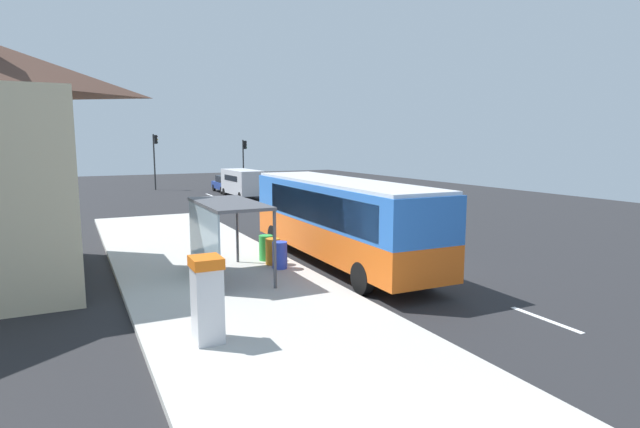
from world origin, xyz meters
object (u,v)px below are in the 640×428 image
Objects in this scene: sedan_near at (227,184)px; traffic_light_near_side at (244,156)px; white_van at (242,181)px; recycling_bin_blue at (280,255)px; bus at (338,216)px; bus_shelter at (220,220)px; ticket_machine at (207,299)px; recycling_bin_green at (266,248)px; traffic_light_far_side at (155,153)px; recycling_bin_orange at (273,251)px.

traffic_light_near_side reaches higher than sedan_near.
white_van is 25.00m from recycling_bin_blue.
recycling_bin_blue is at bearing -173.56° from bus.
bus_shelter is at bearing -171.76° from recycling_bin_blue.
ticket_machine is (-10.42, -34.65, 0.38)m from sedan_near.
recycling_bin_blue is at bearing -90.00° from recycling_bin_green.
traffic_light_far_side reaches higher than recycling_bin_blue.
recycling_bin_green is at bearing 90.00° from recycling_bin_orange.
traffic_light_far_side is (-8.61, 0.80, 0.32)m from traffic_light_near_side.
traffic_light_near_side reaches higher than bus_shelter.
sedan_near is 0.84× the size of traffic_light_far_side.
bus_shelter reaches higher than recycling_bin_blue.
recycling_bin_blue is 1.00× the size of recycling_bin_orange.
recycling_bin_blue is at bearing -90.00° from recycling_bin_orange.
bus_shelter reaches higher than recycling_bin_orange.
sedan_near is at bearing 88.88° from white_van.
bus_shelter is (-4.70, -0.60, 0.25)m from bus.
bus_shelter is (-8.71, -29.51, 1.31)m from sedan_near.
recycling_bin_green is at bearing -91.89° from traffic_light_far_side.
bus is 8.64m from ticket_machine.
white_van is 0.99× the size of traffic_light_far_side.
bus is 4.75m from bus_shelter.
traffic_light_far_side is at bearing 88.18° from recycling_bin_blue.
traffic_light_far_side is (1.10, 33.85, 2.86)m from recycling_bin_orange.
sedan_near reaches higher than recycling_bin_green.
bus reaches higher than recycling_bin_green.
recycling_bin_orange is 0.18× the size of traffic_light_far_side.
sedan_near is at bearing 73.55° from bus_shelter.
white_van is 1.32× the size of bus_shelter.
recycling_bin_blue is (-6.50, -29.19, -0.14)m from sedan_near.
traffic_light_far_side is at bearing 82.85° from ticket_machine.
traffic_light_far_side is at bearing 174.69° from traffic_light_near_side.
recycling_bin_orange is (0.00, 0.70, 0.00)m from recycling_bin_blue.
bus is 11.62× the size of recycling_bin_blue.
traffic_light_far_side is (1.10, 34.55, 2.86)m from recycling_bin_blue.
ticket_machine is at bearing -109.17° from traffic_light_near_side.
bus_shelter is (-8.61, -24.48, 0.75)m from white_van.
recycling_bin_green is (0.00, 1.40, 0.00)m from recycling_bin_blue.
white_van is (3.91, 23.87, -0.50)m from bus.
traffic_light_far_side reaches higher than traffic_light_near_side.
white_van reaches higher than sedan_near.
bus is 2.08× the size of traffic_light_far_side.
bus_shelter is at bearing -106.45° from sedan_near.
recycling_bin_blue is 0.70m from recycling_bin_orange.
sedan_near is (4.01, 28.91, -1.05)m from bus.
recycling_bin_blue is at bearing -106.04° from traffic_light_near_side.
bus_shelter is at bearing -109.39° from white_van.
recycling_bin_blue is 0.20× the size of traffic_light_near_side.
recycling_bin_orange is at bearing -106.36° from traffic_light_near_side.
traffic_light_far_side is 1.33× the size of bus_shelter.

